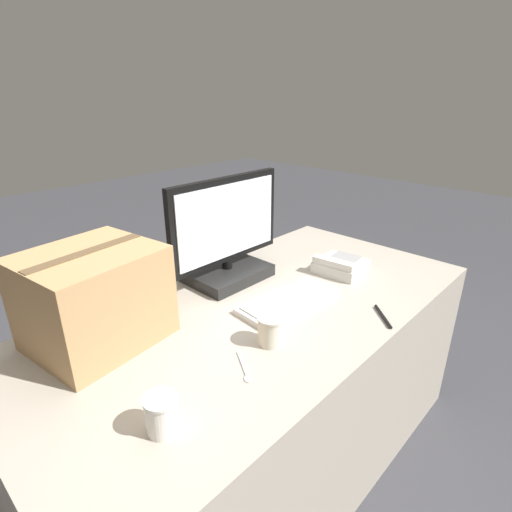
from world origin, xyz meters
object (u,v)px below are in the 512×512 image
(monitor, at_px, (227,242))
(paper_cup_left, at_px, (162,414))
(keyboard, at_px, (288,301))
(spoon, at_px, (245,371))
(cardboard_box, at_px, (94,298))
(pen_marker, at_px, (383,316))
(desk_phone, at_px, (340,265))
(paper_cup_right, at_px, (271,330))

(monitor, distance_m, paper_cup_left, 0.85)
(keyboard, height_order, spoon, keyboard)
(cardboard_box, height_order, pen_marker, cardboard_box)
(keyboard, bearing_deg, desk_phone, 7.34)
(paper_cup_left, bearing_deg, spoon, 1.69)
(monitor, xyz_separation_m, paper_cup_right, (-0.23, -0.45, -0.12))
(paper_cup_right, relative_size, cardboard_box, 0.23)
(monitor, xyz_separation_m, spoon, (-0.39, -0.49, -0.17))
(paper_cup_right, bearing_deg, pen_marker, -25.85)
(spoon, bearing_deg, desk_phone, 134.43)
(pen_marker, bearing_deg, cardboard_box, -86.22)
(desk_phone, distance_m, paper_cup_left, 1.08)
(monitor, xyz_separation_m, cardboard_box, (-0.59, -0.04, -0.01))
(keyboard, relative_size, paper_cup_left, 4.30)
(pen_marker, bearing_deg, desk_phone, -172.98)
(desk_phone, xyz_separation_m, spoon, (-0.78, -0.18, -0.03))
(cardboard_box, bearing_deg, paper_cup_right, -48.97)
(spoon, bearing_deg, monitor, 173.15)
(paper_cup_right, bearing_deg, paper_cup_left, -173.58)
(paper_cup_left, xyz_separation_m, paper_cup_right, (0.44, 0.05, -0.00))
(monitor, bearing_deg, paper_cup_left, -143.37)
(cardboard_box, bearing_deg, keyboard, -26.38)
(desk_phone, height_order, spoon, desk_phone)
(keyboard, xyz_separation_m, spoon, (-0.39, -0.16, -0.01))
(paper_cup_right, distance_m, pen_marker, 0.44)
(paper_cup_left, height_order, cardboard_box, cardboard_box)
(monitor, relative_size, keyboard, 1.35)
(pen_marker, bearing_deg, paper_cup_right, -73.26)
(paper_cup_left, bearing_deg, pen_marker, -9.53)
(paper_cup_left, xyz_separation_m, pen_marker, (0.83, -0.14, -0.04))
(paper_cup_left, height_order, paper_cup_right, same)
(keyboard, distance_m, desk_phone, 0.39)
(desk_phone, xyz_separation_m, paper_cup_right, (-0.62, -0.14, 0.02))
(desk_phone, xyz_separation_m, pen_marker, (-0.23, -0.33, -0.02))
(cardboard_box, bearing_deg, paper_cup_left, -99.61)
(monitor, bearing_deg, cardboard_box, -176.60)
(spoon, height_order, pen_marker, pen_marker)
(monitor, xyz_separation_m, keyboard, (0.00, -0.33, -0.15))
(paper_cup_left, relative_size, paper_cup_right, 1.01)
(keyboard, height_order, desk_phone, desk_phone)
(pen_marker, bearing_deg, monitor, -123.58)
(paper_cup_right, bearing_deg, keyboard, 26.62)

